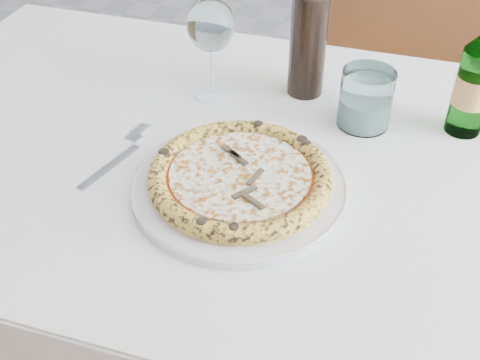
{
  "coord_description": "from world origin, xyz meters",
  "views": [
    {
      "loc": [
        0.15,
        -0.87,
        1.34
      ],
      "look_at": [
        -0.06,
        -0.22,
        0.78
      ],
      "focal_mm": 45.0,
      "sensor_mm": 36.0,
      "label": 1
    }
  ],
  "objects_px": {
    "plate": "(240,186)",
    "beer_bottle": "(475,82)",
    "wine_bottle": "(309,35)",
    "dining_table": "(258,196)",
    "chair_far": "(379,70)",
    "pizza": "(240,177)",
    "tumbler": "(365,102)",
    "wine_glass": "(211,27)"
  },
  "relations": [
    {
      "from": "dining_table",
      "to": "pizza",
      "type": "xyz_separation_m",
      "value": [
        -0.0,
        -0.1,
        0.12
      ]
    },
    {
      "from": "chair_far",
      "to": "pizza",
      "type": "xyz_separation_m",
      "value": [
        -0.12,
        -0.86,
        0.25
      ]
    },
    {
      "from": "chair_far",
      "to": "beer_bottle",
      "type": "xyz_separation_m",
      "value": [
        0.19,
        -0.59,
        0.32
      ]
    },
    {
      "from": "wine_glass",
      "to": "wine_bottle",
      "type": "height_order",
      "value": "wine_bottle"
    },
    {
      "from": "wine_bottle",
      "to": "dining_table",
      "type": "bearing_deg",
      "value": -96.78
    },
    {
      "from": "dining_table",
      "to": "wine_bottle",
      "type": "bearing_deg",
      "value": 83.22
    },
    {
      "from": "dining_table",
      "to": "wine_glass",
      "type": "bearing_deg",
      "value": 132.21
    },
    {
      "from": "chair_far",
      "to": "beer_bottle",
      "type": "relative_size",
      "value": 4.03
    },
    {
      "from": "wine_glass",
      "to": "beer_bottle",
      "type": "bearing_deg",
      "value": 2.82
    },
    {
      "from": "chair_far",
      "to": "wine_bottle",
      "type": "distance_m",
      "value": 0.65
    },
    {
      "from": "beer_bottle",
      "to": "pizza",
      "type": "bearing_deg",
      "value": -138.9
    },
    {
      "from": "pizza",
      "to": "tumbler",
      "type": "height_order",
      "value": "tumbler"
    },
    {
      "from": "tumbler",
      "to": "wine_glass",
      "type": "bearing_deg",
      "value": 177.66
    },
    {
      "from": "pizza",
      "to": "wine_bottle",
      "type": "xyz_separation_m",
      "value": [
        0.03,
        0.31,
        0.09
      ]
    },
    {
      "from": "chair_far",
      "to": "tumbler",
      "type": "relative_size",
      "value": 9.28
    },
    {
      "from": "tumbler",
      "to": "chair_far",
      "type": "bearing_deg",
      "value": 92.38
    },
    {
      "from": "wine_bottle",
      "to": "plate",
      "type": "bearing_deg",
      "value": -94.61
    },
    {
      "from": "pizza",
      "to": "wine_bottle",
      "type": "relative_size",
      "value": 1.02
    },
    {
      "from": "wine_bottle",
      "to": "chair_far",
      "type": "bearing_deg",
      "value": 80.2
    },
    {
      "from": "dining_table",
      "to": "plate",
      "type": "relative_size",
      "value": 4.33
    },
    {
      "from": "wine_glass",
      "to": "plate",
      "type": "bearing_deg",
      "value": -61.58
    },
    {
      "from": "wine_bottle",
      "to": "beer_bottle",
      "type": "bearing_deg",
      "value": -8.2
    },
    {
      "from": "plate",
      "to": "pizza",
      "type": "relative_size",
      "value": 1.19
    },
    {
      "from": "plate",
      "to": "beer_bottle",
      "type": "bearing_deg",
      "value": 41.11
    },
    {
      "from": "tumbler",
      "to": "wine_bottle",
      "type": "height_order",
      "value": "wine_bottle"
    },
    {
      "from": "pizza",
      "to": "wine_glass",
      "type": "xyz_separation_m",
      "value": [
        -0.13,
        0.25,
        0.11
      ]
    },
    {
      "from": "chair_far",
      "to": "pizza",
      "type": "distance_m",
      "value": 0.9
    },
    {
      "from": "dining_table",
      "to": "tumbler",
      "type": "distance_m",
      "value": 0.24
    },
    {
      "from": "chair_far",
      "to": "beer_bottle",
      "type": "bearing_deg",
      "value": -72.02
    },
    {
      "from": "plate",
      "to": "pizza",
      "type": "bearing_deg",
      "value": 147.99
    },
    {
      "from": "beer_bottle",
      "to": "wine_bottle",
      "type": "relative_size",
      "value": 0.86
    },
    {
      "from": "wine_bottle",
      "to": "tumbler",
      "type": "bearing_deg",
      "value": -31.74
    },
    {
      "from": "plate",
      "to": "beer_bottle",
      "type": "relative_size",
      "value": 1.4
    },
    {
      "from": "plate",
      "to": "wine_bottle",
      "type": "bearing_deg",
      "value": 85.39
    },
    {
      "from": "plate",
      "to": "wine_glass",
      "type": "distance_m",
      "value": 0.31
    },
    {
      "from": "beer_bottle",
      "to": "wine_bottle",
      "type": "xyz_separation_m",
      "value": [
        -0.28,
        0.04,
        0.02
      ]
    },
    {
      "from": "wine_glass",
      "to": "tumbler",
      "type": "relative_size",
      "value": 1.86
    },
    {
      "from": "chair_far",
      "to": "wine_bottle",
      "type": "height_order",
      "value": "wine_bottle"
    },
    {
      "from": "dining_table",
      "to": "beer_bottle",
      "type": "relative_size",
      "value": 6.08
    },
    {
      "from": "dining_table",
      "to": "chair_far",
      "type": "height_order",
      "value": "chair_far"
    },
    {
      "from": "chair_far",
      "to": "wine_bottle",
      "type": "xyz_separation_m",
      "value": [
        -0.09,
        -0.54,
        0.34
      ]
    },
    {
      "from": "pizza",
      "to": "beer_bottle",
      "type": "distance_m",
      "value": 0.42
    }
  ]
}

